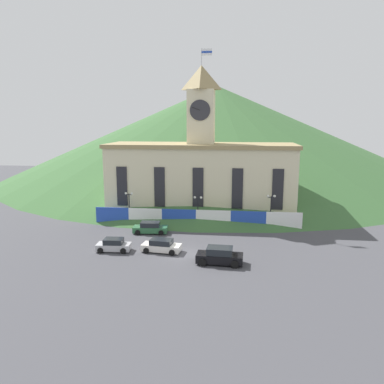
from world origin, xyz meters
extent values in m
plane|color=#424247|center=(0.00, 0.00, 0.00)|extent=(160.00, 160.00, 0.00)
cube|color=beige|center=(0.00, 18.68, 5.44)|extent=(29.00, 9.12, 10.89)
cube|color=#998456|center=(0.00, 18.68, 11.19)|extent=(29.60, 9.72, 0.60)
cube|color=beige|center=(0.00, 18.68, 15.58)|extent=(4.06, 4.06, 8.18)
pyramid|color=#998456|center=(0.00, 18.68, 21.49)|extent=(4.47, 4.47, 3.65)
cylinder|color=#2D2D33|center=(0.00, 16.59, 16.56)|extent=(3.09, 0.12, 3.09)
cube|color=black|center=(-0.59, 16.51, 16.77)|extent=(1.22, 0.06, 0.53)
cylinder|color=#B2B2B7|center=(0.00, 18.68, 24.52)|extent=(0.10, 0.10, 2.40)
cube|color=white|center=(0.80, 18.68, 25.17)|extent=(1.60, 0.06, 1.00)
cube|color=#2347B2|center=(0.80, 18.64, 25.17)|extent=(1.60, 0.04, 0.28)
cube|color=#232328|center=(-11.60, 14.03, 5.23)|extent=(1.59, 0.16, 5.99)
cube|color=#232328|center=(-5.80, 14.03, 5.23)|extent=(1.59, 0.16, 5.99)
cube|color=#232328|center=(0.00, 14.03, 5.23)|extent=(1.59, 0.16, 5.99)
cube|color=#232328|center=(5.80, 14.03, 5.23)|extent=(1.59, 0.16, 5.99)
cube|color=#232328|center=(11.60, 14.03, 5.23)|extent=(1.59, 0.16, 5.99)
cube|color=#2347B2|center=(-12.36, 11.31, 1.26)|extent=(4.94, 0.12, 2.52)
cube|color=white|center=(-7.41, 11.31, 1.26)|extent=(4.94, 0.12, 2.52)
cube|color=#2347B2|center=(-2.47, 11.31, 1.26)|extent=(4.94, 0.12, 2.52)
cube|color=white|center=(2.47, 11.31, 1.26)|extent=(4.94, 0.12, 2.52)
cube|color=#2347B2|center=(7.41, 11.31, 1.26)|extent=(4.94, 0.12, 2.52)
cube|color=white|center=(12.36, 11.31, 1.26)|extent=(4.94, 0.12, 2.52)
cone|color=#386033|center=(0.00, 65.17, 12.23)|extent=(113.39, 113.39, 24.46)
cylinder|color=black|center=(-10.11, 12.48, 2.20)|extent=(0.14, 0.14, 4.41)
cube|color=black|center=(-10.11, 12.48, 4.26)|extent=(0.90, 0.08, 0.08)
sphere|color=white|center=(-10.56, 12.48, 4.44)|extent=(0.36, 0.36, 0.36)
sphere|color=white|center=(-9.66, 12.48, 4.44)|extent=(0.36, 0.36, 0.36)
cylinder|color=black|center=(0.16, 12.48, 2.02)|extent=(0.14, 0.14, 4.04)
cube|color=black|center=(0.16, 12.48, 3.89)|extent=(0.90, 0.08, 0.08)
sphere|color=white|center=(-0.29, 12.48, 4.07)|extent=(0.36, 0.36, 0.36)
sphere|color=white|center=(0.61, 12.48, 4.07)|extent=(0.36, 0.36, 0.36)
cylinder|color=black|center=(10.58, 12.48, 2.25)|extent=(0.14, 0.14, 4.49)
cube|color=black|center=(10.58, 12.48, 4.34)|extent=(0.90, 0.08, 0.08)
sphere|color=white|center=(10.13, 12.48, 4.52)|extent=(0.36, 0.36, 0.36)
sphere|color=white|center=(11.03, 12.48, 4.52)|extent=(0.36, 0.36, 0.36)
cube|color=#B7B7BC|center=(-8.43, 0.05, 0.52)|extent=(3.98, 1.89, 0.74)
cube|color=#1E2328|center=(-8.43, 0.05, 1.20)|extent=(2.22, 1.67, 0.61)
cylinder|color=black|center=(-7.15, 0.96, 0.33)|extent=(0.67, 0.34, 0.66)
cylinder|color=black|center=(-7.06, -0.73, 0.33)|extent=(0.67, 0.34, 0.66)
cylinder|color=black|center=(-9.80, 0.83, 0.33)|extent=(0.67, 0.34, 0.66)
cylinder|color=black|center=(-9.71, -0.87, 0.33)|extent=(0.67, 0.34, 0.66)
cube|color=#2D663D|center=(-5.80, 7.57, 0.54)|extent=(4.71, 2.12, 0.77)
cube|color=#1E2328|center=(-5.80, 7.57, 1.24)|extent=(2.64, 1.83, 0.63)
cylinder|color=black|center=(-7.30, 6.56, 0.34)|extent=(0.70, 0.37, 0.68)
cylinder|color=black|center=(-7.43, 8.36, 0.34)|extent=(0.70, 0.37, 0.68)
cylinder|color=black|center=(-4.18, 6.78, 0.34)|extent=(0.70, 0.37, 0.68)
cylinder|color=black|center=(-4.31, 8.58, 0.34)|extent=(0.70, 0.37, 0.68)
cube|color=black|center=(4.02, -2.45, 0.62)|extent=(4.99, 2.24, 0.89)
cube|color=#1E2328|center=(4.02, -2.45, 1.44)|extent=(2.78, 1.97, 0.73)
cylinder|color=black|center=(5.74, -1.53, 0.40)|extent=(0.81, 0.40, 0.79)
cylinder|color=black|center=(5.64, -3.53, 0.40)|extent=(0.81, 0.40, 0.79)
cylinder|color=black|center=(2.41, -1.37, 0.40)|extent=(0.81, 0.40, 0.79)
cylinder|color=black|center=(2.31, -3.37, 0.40)|extent=(0.81, 0.40, 0.79)
cube|color=white|center=(-2.85, 0.47, 0.52)|extent=(4.68, 2.30, 0.74)
cube|color=#1E2328|center=(-2.85, 0.47, 1.20)|extent=(2.65, 1.93, 0.61)
cylinder|color=black|center=(-4.47, -0.25, 0.33)|extent=(0.69, 0.40, 0.66)
cylinder|color=black|center=(-4.27, 1.54, 0.33)|extent=(0.69, 0.40, 0.66)
cylinder|color=black|center=(-1.43, -0.60, 0.33)|extent=(0.69, 0.40, 0.66)
cylinder|color=black|center=(-1.23, 1.19, 0.33)|extent=(0.69, 0.40, 0.66)
camera|label=1|loc=(5.57, -40.24, 14.84)|focal=35.00mm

